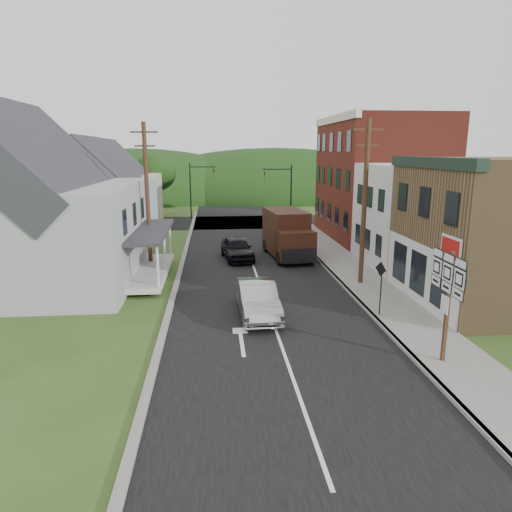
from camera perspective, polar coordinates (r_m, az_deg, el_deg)
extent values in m
plane|color=#2D4719|center=(21.78, 1.55, -6.63)|extent=(120.00, 120.00, 0.00)
cube|color=black|center=(31.33, -0.62, -0.49)|extent=(9.00, 90.00, 0.02)
cube|color=black|center=(47.99, -2.29, 4.25)|extent=(60.00, 9.00, 0.02)
cube|color=slate|center=(30.45, 10.83, -0.98)|extent=(2.80, 55.00, 0.15)
cube|color=slate|center=(30.10, 8.36, -1.05)|extent=(0.20, 55.00, 0.15)
cube|color=slate|center=(29.36, -9.38, -1.47)|extent=(0.30, 55.00, 0.12)
cube|color=brown|center=(24.88, 28.44, 2.60)|extent=(8.00, 8.00, 7.00)
cube|color=silver|center=(31.35, 20.90, 4.71)|extent=(8.00, 7.00, 6.50)
cube|color=maroon|center=(39.89, 15.11, 9.25)|extent=(8.00, 12.00, 10.00)
cube|color=#9C9FA1|center=(28.40, -24.84, 2.55)|extent=(10.00, 12.00, 5.50)
cube|color=#92B3C7|center=(38.62, -18.08, 5.22)|extent=(7.00, 8.00, 5.00)
cube|color=#B5B18D|center=(47.48, -16.34, 6.68)|extent=(7.00, 8.00, 5.00)
cylinder|color=#472D19|center=(25.35, 13.39, 6.28)|extent=(0.26, 0.26, 9.00)
cube|color=#472D19|center=(25.21, 13.87, 15.11)|extent=(1.60, 0.10, 0.10)
cube|color=#472D19|center=(25.19, 13.77, 13.29)|extent=(1.20, 0.10, 0.10)
cylinder|color=#472D19|center=(28.78, -13.42, 7.05)|extent=(0.26, 0.26, 9.00)
cube|color=#472D19|center=(28.66, -13.84, 14.82)|extent=(1.60, 0.10, 0.10)
cube|color=#472D19|center=(28.64, -13.75, 13.22)|extent=(1.20, 0.10, 0.10)
cylinder|color=black|center=(44.70, 4.39, 7.45)|extent=(0.14, 0.14, 6.00)
cylinder|color=black|center=(44.31, 2.63, 10.79)|extent=(2.80, 0.10, 0.10)
imported|color=olive|center=(44.20, 1.06, 9.89)|extent=(0.16, 0.20, 1.00)
cylinder|color=black|center=(51.11, -8.19, 8.05)|extent=(0.14, 0.14, 6.00)
cylinder|color=black|center=(50.90, -6.69, 11.01)|extent=(2.80, 0.10, 0.10)
imported|color=olive|center=(50.92, -5.29, 10.25)|extent=(0.16, 0.20, 1.00)
cylinder|color=#382616|center=(35.87, -29.15, 2.78)|extent=(0.36, 0.36, 3.92)
cylinder|color=#382616|center=(43.89, -27.49, 5.10)|extent=(0.36, 0.36, 4.76)
ellipsoid|color=black|center=(43.63, -27.99, 9.74)|extent=(5.80, 5.80, 4.93)
cylinder|color=#382616|center=(53.04, -12.43, 6.93)|extent=(0.36, 0.36, 3.92)
ellipsoid|color=black|center=(52.82, -12.59, 10.10)|extent=(4.80, 4.80, 4.08)
ellipsoid|color=black|center=(75.76, -3.43, 7.47)|extent=(90.00, 30.00, 16.00)
imported|color=#A6A7AB|center=(20.66, 0.18, -5.46)|extent=(1.83, 4.77, 1.55)
imported|color=black|center=(31.29, -2.38, 0.92)|extent=(2.40, 4.71, 1.53)
cube|color=black|center=(32.29, 3.69, 3.14)|extent=(2.82, 4.73, 2.97)
cube|color=black|center=(29.87, 5.00, 1.31)|extent=(2.52, 1.88, 1.95)
cube|color=black|center=(29.91, 4.92, 2.92)|extent=(2.27, 1.45, 0.05)
cube|color=black|center=(29.16, 5.46, -0.02)|extent=(2.26, 0.39, 0.92)
cylinder|color=black|center=(29.86, 2.93, -0.27)|extent=(0.38, 0.95, 0.92)
cylinder|color=black|center=(30.46, 6.86, -0.09)|extent=(0.38, 0.95, 0.92)
cylinder|color=black|center=(33.75, 1.22, 1.30)|extent=(0.38, 0.95, 0.92)
cylinder|color=black|center=(34.28, 4.73, 1.44)|extent=(0.38, 0.95, 0.92)
cube|color=#472D19|center=(16.99, 22.81, -5.94)|extent=(0.13, 0.13, 3.91)
cube|color=black|center=(16.62, 22.97, -1.94)|extent=(0.10, 2.23, 0.09)
cube|color=white|center=(15.81, 24.24, -0.90)|extent=(0.04, 0.61, 0.25)
cube|color=white|center=(15.93, 24.08, -2.66)|extent=(0.04, 0.67, 0.61)
cube|color=white|center=(16.06, 23.91, -4.38)|extent=(0.04, 0.61, 0.31)
cube|color=white|center=(16.49, 22.99, -0.25)|extent=(0.04, 0.61, 0.25)
cube|color=white|center=(16.60, 22.84, -1.94)|extent=(0.04, 0.67, 0.61)
cube|color=white|center=(16.73, 22.68, -3.61)|extent=(0.04, 0.61, 0.31)
cube|color=white|center=(17.17, 21.83, 0.34)|extent=(0.04, 0.61, 0.25)
cube|color=white|center=(17.28, 21.69, -1.28)|extent=(0.04, 0.67, 0.61)
cube|color=white|center=(17.40, 21.55, -2.89)|extent=(0.04, 0.61, 0.31)
cube|color=white|center=(16.90, 22.50, -5.60)|extent=(0.03, 0.50, 0.61)
cylinder|color=black|center=(21.02, 15.33, -4.11)|extent=(0.08, 0.08, 2.30)
cube|color=black|center=(20.75, 15.33, -1.58)|extent=(0.27, 0.63, 0.68)
cube|color=#DEB00B|center=(20.75, 15.37, -1.58)|extent=(0.25, 0.57, 0.61)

